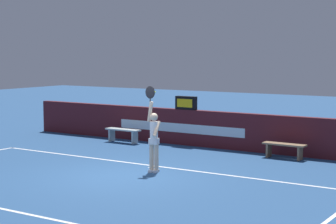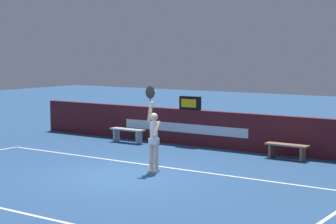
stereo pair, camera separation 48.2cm
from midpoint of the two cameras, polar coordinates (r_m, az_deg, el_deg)
The scene contains 8 objects.
ground_plane at distance 15.70m, azimuth -5.46°, elevation -6.16°, with size 60.00×60.00×0.00m, color navy.
court_lines at distance 14.85m, azimuth -8.21°, elevation -6.89°, with size 11.86×5.64×0.00m.
back_wall at distance 20.03m, azimuth 4.09°, elevation -1.72°, with size 15.98×0.25×1.24m.
speed_display at distance 20.55m, azimuth 1.09°, elevation 0.88°, with size 0.78×0.21×0.46m.
tennis_player at distance 15.97m, azimuth -2.25°, elevation -2.41°, with size 0.45×0.41×2.34m.
tennis_ball at distance 15.92m, azimuth -2.19°, elevation 1.94°, with size 0.07×0.07×0.07m.
courtside_bench_near at distance 21.26m, azimuth -5.00°, elevation -1.97°, with size 1.37×0.37×0.49m.
courtside_bench_far at distance 18.36m, azimuth 10.40°, elevation -3.36°, with size 1.35×0.39×0.46m.
Camera 1 is at (9.35, -12.16, 3.27)m, focal length 63.27 mm.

